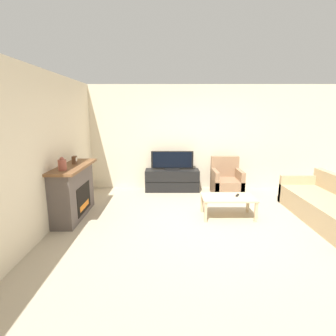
% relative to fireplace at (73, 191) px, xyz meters
% --- Properties ---
extents(ground_plane, '(24.00, 24.00, 0.00)m').
position_rel_fireplace_xyz_m(ground_plane, '(2.64, -0.33, -0.52)').
color(ground_plane, tan).
extents(wall_back, '(12.00, 0.06, 2.70)m').
position_rel_fireplace_xyz_m(wall_back, '(2.64, 2.04, 0.83)').
color(wall_back, beige).
rests_on(wall_back, ground).
extents(wall_left, '(0.06, 12.00, 2.70)m').
position_rel_fireplace_xyz_m(wall_left, '(-0.23, -0.33, 0.83)').
color(wall_left, beige).
rests_on(wall_left, ground).
extents(fireplace, '(0.51, 1.49, 1.02)m').
position_rel_fireplace_xyz_m(fireplace, '(0.00, 0.00, 0.00)').
color(fireplace, '#564C47').
rests_on(fireplace, ground).
extents(mantel_vase_left, '(0.14, 0.14, 0.23)m').
position_rel_fireplace_xyz_m(mantel_vase_left, '(0.02, -0.45, 0.61)').
color(mantel_vase_left, '#994C3D').
rests_on(mantel_vase_left, fireplace).
extents(mantel_clock, '(0.08, 0.11, 0.15)m').
position_rel_fireplace_xyz_m(mantel_clock, '(0.02, 0.15, 0.58)').
color(mantel_clock, brown).
rests_on(mantel_clock, fireplace).
extents(tv_stand, '(1.38, 0.45, 0.56)m').
position_rel_fireplace_xyz_m(tv_stand, '(1.94, 1.74, -0.24)').
color(tv_stand, black).
rests_on(tv_stand, ground).
extents(tv, '(1.08, 0.18, 0.48)m').
position_rel_fireplace_xyz_m(tv, '(1.94, 1.74, 0.26)').
color(tv, black).
rests_on(tv, tv_stand).
extents(armchair, '(0.70, 0.76, 0.92)m').
position_rel_fireplace_xyz_m(armchair, '(3.28, 1.43, -0.23)').
color(armchair, '#937051').
rests_on(armchair, ground).
extents(coffee_table, '(1.01, 0.58, 0.41)m').
position_rel_fireplace_xyz_m(coffee_table, '(3.00, -0.03, -0.16)').
color(coffee_table, '#CCB289').
rests_on(coffee_table, ground).
extents(remote, '(0.11, 0.15, 0.02)m').
position_rel_fireplace_xyz_m(remote, '(3.19, 0.03, -0.10)').
color(remote, black).
rests_on(remote, coffee_table).
extents(couch, '(0.92, 2.32, 0.79)m').
position_rel_fireplace_xyz_m(couch, '(4.86, -0.27, -0.25)').
color(couch, tan).
rests_on(couch, ground).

